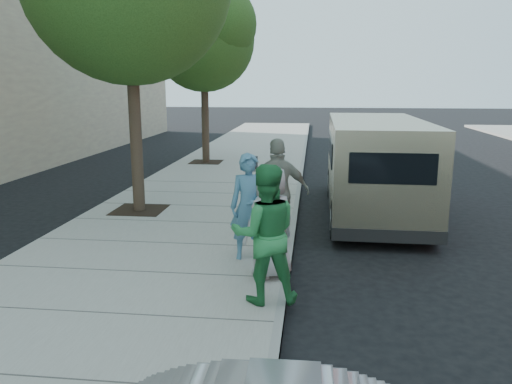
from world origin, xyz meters
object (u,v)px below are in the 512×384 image
tree_far (205,35)px  person_striped_polo (278,193)px  parking_meter (249,177)px  person_officer (249,207)px  van (375,165)px  person_gray_shirt (271,222)px  person_green_shirt (265,234)px

tree_far → person_striped_polo: bearing=-70.7°
parking_meter → person_officer: size_ratio=0.85×
parking_meter → van: size_ratio=0.25×
person_officer → person_striped_polo: (0.43, 0.80, 0.09)m
person_officer → person_gray_shirt: size_ratio=1.04×
person_gray_shirt → van: bearing=-150.7°
tree_far → van: (5.56, -6.79, -3.66)m
parking_meter → person_officer: bearing=-77.3°
person_officer → person_gray_shirt: (0.43, -0.81, -0.03)m
van → person_striped_polo: 3.72m
van → tree_far: bearing=129.9°
person_striped_polo → person_green_shirt: bearing=76.9°
person_officer → person_green_shirt: (0.43, -1.71, 0.05)m
parking_meter → person_gray_shirt: (0.64, -2.40, -0.25)m
person_officer → person_green_shirt: 1.76m
tree_far → van: 9.51m
parking_meter → tree_far: bearing=112.7°
parking_meter → person_officer: person_officer is taller
van → person_officer: 4.62m
tree_far → person_gray_shirt: bearing=-73.2°
van → person_striped_polo: bearing=-123.8°
tree_far → parking_meter: (2.82, -9.06, -3.60)m
person_gray_shirt → person_striped_polo: person_striped_polo is taller
tree_far → person_striped_polo: 11.09m
tree_far → person_green_shirt: bearing=-74.4°
tree_far → person_green_shirt: 13.38m
van → person_striped_polo: (-2.10, -3.06, -0.07)m
van → person_officer: size_ratio=3.40×
person_officer → person_gray_shirt: 0.92m
person_green_shirt → person_gray_shirt: (0.00, 0.90, -0.08)m
person_green_shirt → person_gray_shirt: bearing=-101.5°
person_officer → person_gray_shirt: bearing=-68.8°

